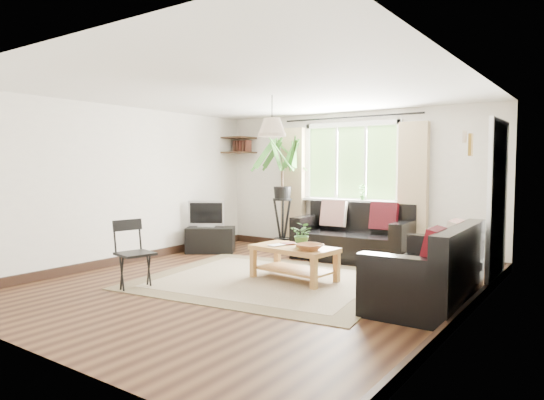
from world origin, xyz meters
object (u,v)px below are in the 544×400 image
Objects in this scene: sofa_right at (426,266)px; sofa_back at (353,233)px; palm_stand at (282,194)px; coffee_table at (294,263)px; folding_chair at (135,255)px; tv_stand at (211,240)px.

sofa_back is at bearing -137.85° from sofa_right.
palm_stand is at bearing 176.56° from sofa_back.
palm_stand is at bearing 127.93° from coffee_table.
tv_stand is at bearing 34.32° from folding_chair.
tv_stand is 2.58m from folding_chair.
sofa_right is 2.16× the size of tv_stand.
tv_stand is (-2.30, 0.91, -0.01)m from coffee_table.
coffee_table is (-0.03, -1.70, -0.21)m from sofa_back.
palm_stand is 3.25m from folding_chair.
palm_stand is (0.96, 0.80, 0.78)m from tv_stand.
coffee_table is 0.55× the size of palm_stand.
coffee_table is 2.00m from folding_chair.
coffee_table is at bearing -52.07° from palm_stand.
sofa_back is 1.72m from coffee_table.
sofa_right is 0.87× the size of palm_stand.
sofa_right is at bearing -53.03° from folding_chair.
palm_stand is at bearing 6.37° from tv_stand.
sofa_back is 2.47m from sofa_right.
tv_stand is at bearing -164.08° from sofa_back.
sofa_right is at bearing -48.97° from sofa_back.
palm_stand reaches higher than folding_chair.
sofa_right is 4.16m from tv_stand.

